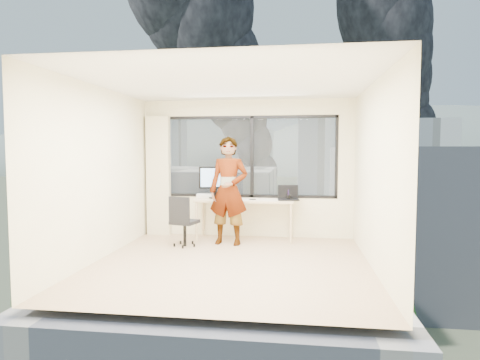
% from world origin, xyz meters
% --- Properties ---
extents(floor, '(4.00, 4.00, 0.01)m').
position_xyz_m(floor, '(0.00, 0.00, 0.00)').
color(floor, tan).
rests_on(floor, ground).
extents(ceiling, '(4.00, 4.00, 0.01)m').
position_xyz_m(ceiling, '(0.00, 0.00, 2.60)').
color(ceiling, white).
rests_on(ceiling, ground).
extents(wall_front, '(4.00, 0.01, 2.60)m').
position_xyz_m(wall_front, '(0.00, -2.00, 1.30)').
color(wall_front, beige).
rests_on(wall_front, ground).
extents(wall_left, '(0.01, 4.00, 2.60)m').
position_xyz_m(wall_left, '(-2.00, 0.00, 1.30)').
color(wall_left, beige).
rests_on(wall_left, ground).
extents(wall_right, '(0.01, 4.00, 2.60)m').
position_xyz_m(wall_right, '(2.00, 0.00, 1.30)').
color(wall_right, beige).
rests_on(wall_right, ground).
extents(window_wall, '(3.30, 0.16, 1.55)m').
position_xyz_m(window_wall, '(0.05, 2.00, 1.52)').
color(window_wall, black).
rests_on(window_wall, ground).
extents(curtain, '(0.45, 0.14, 2.30)m').
position_xyz_m(curtain, '(-1.72, 1.88, 1.15)').
color(curtain, beige).
rests_on(curtain, floor).
extents(desk, '(1.80, 0.60, 0.75)m').
position_xyz_m(desk, '(0.00, 1.66, 0.38)').
color(desk, beige).
rests_on(desk, floor).
extents(chair, '(0.55, 0.55, 0.89)m').
position_xyz_m(chair, '(-0.96, 0.99, 0.44)').
color(chair, black).
rests_on(chair, floor).
extents(person, '(0.74, 0.54, 1.88)m').
position_xyz_m(person, '(-0.23, 1.24, 0.94)').
color(person, '#2D2D33').
rests_on(person, floor).
extents(monitor, '(0.62, 0.27, 0.61)m').
position_xyz_m(monitor, '(-0.57, 1.73, 1.05)').
color(monitor, black).
rests_on(monitor, desk).
extents(game_console, '(0.32, 0.28, 0.07)m').
position_xyz_m(game_console, '(-0.80, 1.83, 0.78)').
color(game_console, white).
rests_on(game_console, desk).
extents(laptop, '(0.41, 0.43, 0.24)m').
position_xyz_m(laptop, '(0.80, 1.61, 0.87)').
color(laptop, black).
rests_on(laptop, desk).
extents(cellphone, '(0.13, 0.09, 0.01)m').
position_xyz_m(cellphone, '(0.15, 1.59, 0.76)').
color(cellphone, black).
rests_on(cellphone, desk).
extents(pen_cup, '(0.09, 0.09, 0.09)m').
position_xyz_m(pen_cup, '(0.80, 1.63, 0.79)').
color(pen_cup, black).
rests_on(pen_cup, desk).
extents(handbag, '(0.28, 0.18, 0.19)m').
position_xyz_m(handbag, '(0.80, 1.88, 0.85)').
color(handbag, '#0D4F51').
rests_on(handbag, desk).
extents(exterior_ground, '(400.00, 400.00, 0.04)m').
position_xyz_m(exterior_ground, '(0.00, 120.00, -14.00)').
color(exterior_ground, '#515B3D').
rests_on(exterior_ground, ground).
extents(near_bldg_a, '(16.00, 12.00, 14.00)m').
position_xyz_m(near_bldg_a, '(-9.00, 30.00, -7.00)').
color(near_bldg_a, beige).
rests_on(near_bldg_a, exterior_ground).
extents(near_bldg_b, '(14.00, 13.00, 16.00)m').
position_xyz_m(near_bldg_b, '(12.00, 38.00, -6.00)').
color(near_bldg_b, white).
rests_on(near_bldg_b, exterior_ground).
extents(far_tower_a, '(14.00, 14.00, 28.00)m').
position_xyz_m(far_tower_a, '(-35.00, 95.00, 0.00)').
color(far_tower_a, silver).
rests_on(far_tower_a, exterior_ground).
extents(far_tower_b, '(13.00, 13.00, 30.00)m').
position_xyz_m(far_tower_b, '(8.00, 120.00, 1.00)').
color(far_tower_b, silver).
rests_on(far_tower_b, exterior_ground).
extents(far_tower_c, '(15.00, 15.00, 26.00)m').
position_xyz_m(far_tower_c, '(45.00, 140.00, -1.00)').
color(far_tower_c, silver).
rests_on(far_tower_c, exterior_ground).
extents(far_tower_d, '(16.00, 14.00, 22.00)m').
position_xyz_m(far_tower_d, '(-60.00, 150.00, -3.00)').
color(far_tower_d, silver).
rests_on(far_tower_d, exterior_ground).
extents(hill_a, '(288.00, 216.00, 90.00)m').
position_xyz_m(hill_a, '(-120.00, 320.00, -14.00)').
color(hill_a, slate).
rests_on(hill_a, exterior_ground).
extents(hill_b, '(300.00, 220.00, 96.00)m').
position_xyz_m(hill_b, '(100.00, 320.00, -14.00)').
color(hill_b, slate).
rests_on(hill_b, exterior_ground).
extents(tree_a, '(7.00, 7.00, 8.00)m').
position_xyz_m(tree_a, '(-16.00, 22.00, -10.00)').
color(tree_a, '#224517').
rests_on(tree_a, exterior_ground).
extents(tree_b, '(7.60, 7.60, 9.00)m').
position_xyz_m(tree_b, '(4.00, 18.00, -9.50)').
color(tree_b, '#224517').
rests_on(tree_b, exterior_ground).
extents(smoke_plume_a, '(40.00, 24.00, 90.00)m').
position_xyz_m(smoke_plume_a, '(-10.00, 150.00, 39.00)').
color(smoke_plume_a, black).
rests_on(smoke_plume_a, exterior_ground).
extents(smoke_plume_b, '(30.00, 18.00, 70.00)m').
position_xyz_m(smoke_plume_b, '(55.00, 170.00, 27.00)').
color(smoke_plume_b, black).
rests_on(smoke_plume_b, exterior_ground).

